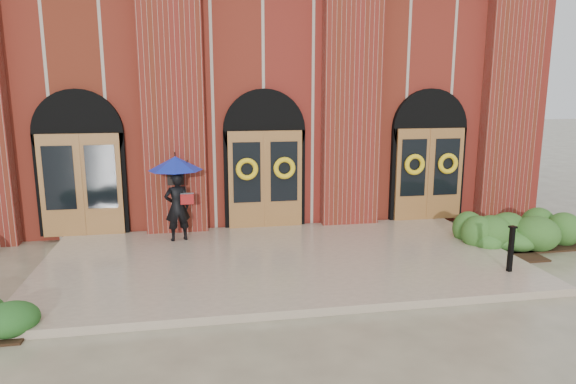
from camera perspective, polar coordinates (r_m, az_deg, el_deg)
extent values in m
plane|color=gray|center=(10.98, -0.55, -8.28)|extent=(90.00, 90.00, 0.00)
cube|color=tan|center=(11.10, -0.68, -7.66)|extent=(10.00, 5.30, 0.15)
cube|color=maroon|center=(19.16, -5.12, 10.83)|extent=(16.00, 12.00, 7.00)
cube|color=black|center=(12.83, -12.41, 1.97)|extent=(0.40, 0.05, 0.55)
cube|color=maroon|center=(12.92, -12.73, 10.27)|extent=(1.50, 0.45, 7.00)
cube|color=maroon|center=(13.51, 7.04, 10.51)|extent=(1.50, 0.45, 7.00)
cube|color=maroon|center=(15.44, 23.45, 9.78)|extent=(1.50, 0.45, 7.00)
cube|color=#9A6832|center=(13.39, -21.98, 0.70)|extent=(1.90, 0.10, 2.50)
cylinder|color=black|center=(13.37, -22.27, 6.08)|extent=(2.10, 0.22, 2.10)
cube|color=#9A6832|center=(13.22, -2.53, 1.41)|extent=(1.90, 0.10, 2.50)
cylinder|color=black|center=(13.19, -2.66, 6.86)|extent=(2.10, 0.22, 2.10)
cube|color=#9A6832|center=(14.51, 15.38, 1.91)|extent=(1.90, 0.10, 2.50)
cylinder|color=black|center=(14.48, 15.41, 6.88)|extent=(2.10, 0.22, 2.10)
torus|color=yellow|center=(12.99, -4.57, 2.55)|extent=(0.57, 0.13, 0.57)
torus|color=yellow|center=(13.12, -0.39, 2.67)|extent=(0.57, 0.13, 0.57)
torus|color=yellow|center=(14.15, 13.89, 2.98)|extent=(0.57, 0.13, 0.57)
torus|color=yellow|center=(14.57, 17.35, 3.03)|extent=(0.57, 0.13, 0.57)
imported|color=black|center=(12.37, -12.20, -1.61)|extent=(0.67, 0.52, 1.63)
cone|color=#14289F|center=(12.18, -12.41, 3.14)|extent=(1.52, 1.52, 0.33)
cylinder|color=black|center=(12.20, -12.09, 1.09)|extent=(0.02, 0.02, 0.55)
cube|color=#A9ACAE|center=(12.19, -11.14, -0.72)|extent=(0.33, 0.22, 0.24)
cube|color=maroon|center=(12.10, -11.15, -0.80)|extent=(0.30, 0.09, 0.24)
cube|color=black|center=(11.05, 23.52, -5.90)|extent=(0.09, 0.09, 0.89)
cube|color=black|center=(10.93, 23.71, -3.58)|extent=(0.14, 0.14, 0.04)
ellipsoid|color=#2D571E|center=(13.67, 25.31, -3.75)|extent=(2.95, 1.18, 0.76)
ellipsoid|color=#305E21|center=(12.66, 23.04, -5.44)|extent=(1.28, 1.09, 0.45)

